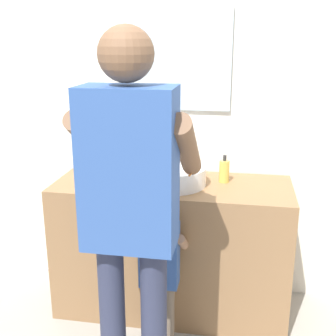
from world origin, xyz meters
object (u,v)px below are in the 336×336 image
object	(u,v)px
toothbrush_cup	(107,170)
soap_bottle	(224,171)
adult_parent	(131,192)
child_toddler	(160,263)

from	to	relation	value
toothbrush_cup	soap_bottle	world-z (taller)	toothbrush_cup
toothbrush_cup	adult_parent	distance (m)	0.84
toothbrush_cup	child_toddler	size ratio (longest dim) A/B	0.24
child_toddler	adult_parent	bearing A→B (deg)	-101.28
toothbrush_cup	adult_parent	xyz separation A→B (m)	(0.35, -0.75, 0.15)
soap_bottle	child_toddler	size ratio (longest dim) A/B	0.19
toothbrush_cup	soap_bottle	distance (m)	0.71
soap_bottle	toothbrush_cup	bearing A→B (deg)	-176.61
child_toddler	soap_bottle	bearing A→B (deg)	58.29
adult_parent	toothbrush_cup	bearing A→B (deg)	115.00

